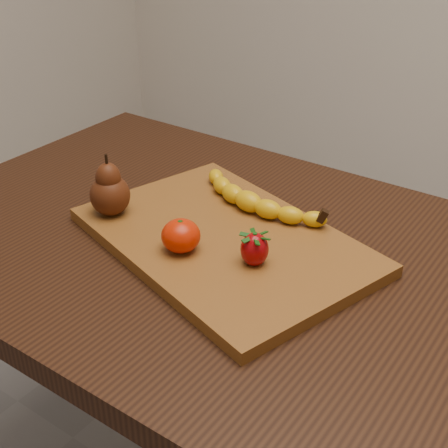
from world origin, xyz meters
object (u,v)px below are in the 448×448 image
Objects in this scene: cutting_board at (224,241)px; mandarin at (181,236)px; table at (206,285)px; pear at (109,185)px.

mandarin is (-0.03, -0.07, 0.03)m from cutting_board.
table is 2.22× the size of cutting_board.
mandarin reaches higher than cutting_board.
table is 17.17× the size of mandarin.
mandarin reaches higher than table.
pear reaches higher than mandarin.
pear reaches higher than cutting_board.
cutting_board is 4.40× the size of pear.
cutting_board is at bearing 69.05° from mandarin.
pear is (-0.15, -0.06, 0.17)m from table.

